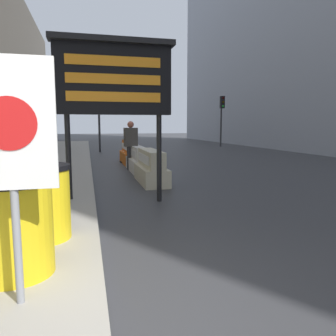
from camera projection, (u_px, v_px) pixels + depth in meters
The scene contains 12 objects.
ground_plane at pixel (108, 326), 2.48m from camera, with size 120.00×120.00×0.00m, color #38383A.
barrel_drum_foreground at pixel (14, 226), 3.01m from camera, with size 0.72×0.72×0.91m.
barrel_drum_middle at pixel (40, 202), 3.96m from camera, with size 0.72×0.72×0.91m.
warning_sign at pixel (10, 139), 2.39m from camera, with size 0.65×0.08×1.88m.
message_board at pixel (114, 80), 6.08m from camera, with size 2.27×0.36×3.09m.
jersey_barrier_cream at pixel (151, 169), 8.63m from camera, with size 0.63×1.94×0.87m.
jersey_barrier_white at pixel (137, 160), 10.94m from camera, with size 0.54×2.11×0.83m.
jersey_barrier_orange_near at pixel (129, 153), 13.15m from camera, with size 0.54×2.15×0.91m.
traffic_cone_near at pixel (125, 154), 13.43m from camera, with size 0.42×0.42×0.75m.
traffic_light_near_curb at pixel (99, 99), 18.23m from camera, with size 0.28×0.45×4.14m.
traffic_light_far_side at pixel (222, 110), 23.08m from camera, with size 0.28×0.45×3.55m.
pedestrian_worker at pixel (131, 141), 11.12m from camera, with size 0.46×0.32×1.66m.
Camera 1 is at (-0.11, -2.35, 1.51)m, focal length 35.00 mm.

